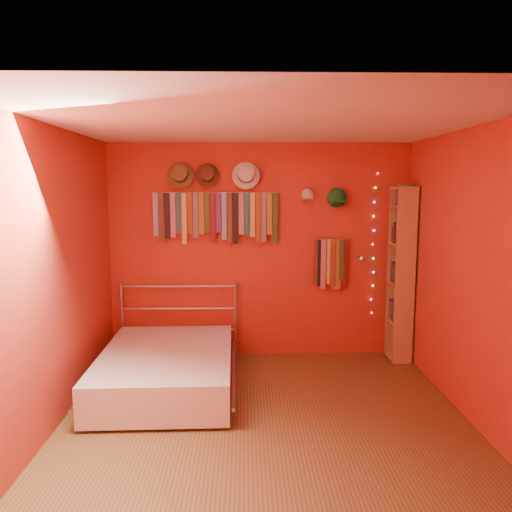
{
  "coord_description": "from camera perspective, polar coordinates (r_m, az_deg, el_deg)",
  "views": [
    {
      "loc": [
        -0.17,
        -4.05,
        1.99
      ],
      "look_at": [
        -0.06,
        0.9,
        1.31
      ],
      "focal_mm": 35.0,
      "sensor_mm": 36.0,
      "label": 1
    }
  ],
  "objects": [
    {
      "name": "ceiling",
      "position": [
        4.08,
        1.18,
        15.0
      ],
      "size": [
        3.5,
        3.5,
        0.02
      ],
      "primitive_type": "cube",
      "color": "white",
      "rests_on": "back_wall"
    },
    {
      "name": "cap_green",
      "position": [
        5.84,
        9.23,
        6.57
      ],
      "size": [
        0.2,
        0.25,
        0.2
      ],
      "color": "#1A752F",
      "rests_on": "back_wall"
    },
    {
      "name": "fedora_brown",
      "position": [
        5.72,
        -5.6,
        9.25
      ],
      "size": [
        0.27,
        0.15,
        0.27
      ],
      "rotation": [
        1.36,
        0.0,
        0.0
      ],
      "color": "#4F2F1C",
      "rests_on": "back_wall"
    },
    {
      "name": "left_wall",
      "position": [
        4.41,
        -22.25,
        -2.42
      ],
      "size": [
        0.02,
        3.5,
        2.5
      ],
      "primitive_type": "cube",
      "color": "#A1201A",
      "rests_on": "ground"
    },
    {
      "name": "back_wall",
      "position": [
        5.85,
        0.42,
        0.58
      ],
      "size": [
        3.5,
        0.02,
        2.5
      ],
      "primitive_type": "cube",
      "color": "#A1201A",
      "rests_on": "ground"
    },
    {
      "name": "bookshelf",
      "position": [
        5.95,
        16.65,
        -1.89
      ],
      "size": [
        0.25,
        0.34,
        2.0
      ],
      "color": "#A9844C",
      "rests_on": "ground"
    },
    {
      "name": "bed",
      "position": [
        5.14,
        -10.15,
        -12.54
      ],
      "size": [
        1.39,
        1.88,
        0.9
      ],
      "rotation": [
        0.0,
        0.0,
        0.02
      ],
      "color": "#AAAAAF",
      "rests_on": "ground"
    },
    {
      "name": "right_wall",
      "position": [
        4.54,
        23.78,
        -2.21
      ],
      "size": [
        0.02,
        3.5,
        2.5
      ],
      "primitive_type": "cube",
      "color": "#A1201A",
      "rests_on": "ground"
    },
    {
      "name": "fedora_olive",
      "position": [
        5.75,
        -8.69,
        9.21
      ],
      "size": [
        0.3,
        0.16,
        0.3
      ],
      "rotation": [
        1.36,
        0.0,
        0.0
      ],
      "color": "brown",
      "rests_on": "back_wall"
    },
    {
      "name": "reading_lamp",
      "position": [
        5.76,
        11.91,
        -0.26
      ],
      "size": [
        0.08,
        0.32,
        0.1
      ],
      "color": "#AAAAAF",
      "rests_on": "back_wall"
    },
    {
      "name": "ground",
      "position": [
        4.52,
        1.09,
        -18.31
      ],
      "size": [
        3.5,
        3.5,
        0.0
      ],
      "primitive_type": "plane",
      "color": "brown",
      "rests_on": "ground"
    },
    {
      "name": "fairy_lights",
      "position": [
        5.99,
        13.3,
        1.29
      ],
      "size": [
        0.06,
        0.02,
        1.67
      ],
      "color": "#FF3333",
      "rests_on": "back_wall"
    },
    {
      "name": "cap_white",
      "position": [
        5.79,
        5.92,
        6.94
      ],
      "size": [
        0.16,
        0.2,
        0.16
      ],
      "color": "beige",
      "rests_on": "back_wall"
    },
    {
      "name": "tie_rack",
      "position": [
        5.75,
        -4.58,
        4.73
      ],
      "size": [
        1.45,
        0.03,
        0.59
      ],
      "color": "#AAAAAF",
      "rests_on": "back_wall"
    },
    {
      "name": "small_tie_rack",
      "position": [
        5.89,
        8.55,
        -0.68
      ],
      "size": [
        0.4,
        0.03,
        0.6
      ],
      "color": "#AAAAAF",
      "rests_on": "back_wall"
    },
    {
      "name": "fedora_white",
      "position": [
        5.7,
        -1.16,
        9.28
      ],
      "size": [
        0.31,
        0.17,
        0.31
      ],
      "rotation": [
        1.36,
        0.0,
        0.0
      ],
      "color": "silver",
      "rests_on": "back_wall"
    }
  ]
}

